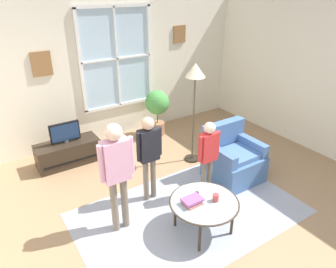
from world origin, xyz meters
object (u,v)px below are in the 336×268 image
Objects in this scene: armchair at (232,159)px; floor_lamp at (195,81)px; potted_plant_by_window at (157,107)px; person_black_shirt at (149,150)px; remote_near_books at (198,195)px; person_red_shirt at (208,151)px; coffee_table at (204,203)px; book_stack at (192,201)px; cup at (216,198)px; person_pink_shirt at (117,167)px; tv_stand at (68,153)px; television at (65,132)px.

floor_lamp is at bearing 103.18° from armchair.
potted_plant_by_window reaches higher than armchair.
person_black_shirt is 2.13m from potted_plant_by_window.
person_red_shirt is at bearing 40.37° from remote_near_books.
person_red_shirt is (0.49, 0.55, 0.31)m from coffee_table.
person_black_shirt is at bearing -124.25° from potted_plant_by_window.
floor_lamp is at bearing 57.35° from coffee_table.
remote_near_books is (-1.13, -0.56, 0.13)m from armchair.
person_black_shirt is at bearing -154.98° from floor_lamp.
armchair reaches higher than book_stack.
person_red_shirt is at bearing 37.82° from book_stack.
cup reaches higher than remote_near_books.
armchair is 1.43m from book_stack.
book_stack is at bearing -152.20° from remote_near_books.
potted_plant_by_window is at bearing 77.52° from person_red_shirt.
person_red_shirt reaches higher than cup.
armchair is 1.26m from cup.
book_stack is at bearing -112.91° from potted_plant_by_window.
potted_plant_by_window is at bearing 49.02° from person_pink_shirt.
floor_lamp is (1.86, -1.06, 1.23)m from tv_stand.
remote_near_books is (0.15, 0.08, -0.03)m from book_stack.
person_black_shirt is at bearing 95.33° from book_stack.
coffee_table is 0.91× the size of potted_plant_by_window.
television is 2.04× the size of book_stack.
tv_stand is at bearing 150.36° from floor_lamp.
floor_lamp is (0.82, 1.53, 0.94)m from cup.
television reaches higher than coffee_table.
book_stack is (-0.14, 0.05, 0.06)m from coffee_table.
coffee_table is 1.14m from person_pink_shirt.
coffee_table is 0.80m from person_red_shirt.
potted_plant_by_window is at bearing 88.96° from floor_lamp.
cup is at bearing -22.62° from book_stack.
book_stack is 2.57× the size of cup.
person_black_shirt is (0.69, -1.60, 0.59)m from tv_stand.
person_red_shirt is (1.41, -1.98, 0.14)m from television.
book_stack is 0.98m from person_pink_shirt.
remote_near_books is at bearing 89.26° from coffee_table.
tv_stand is at bearing 107.21° from book_stack.
book_stack is (0.77, -2.48, -0.11)m from television.
coffee_table is 0.17m from book_stack.
person_black_shirt reaches higher than remote_near_books.
cup is at bearing -121.31° from person_red_shirt.
coffee_table is 2.02m from floor_lamp.
book_stack reaches higher than coffee_table.
person_black_shirt reaches higher than potted_plant_by_window.
television is 0.34× the size of person_pink_shirt.
tv_stand is 1.19× the size of armchair.
coffee_table is at bearing -35.54° from person_pink_shirt.
person_pink_shirt reaches higher than person_black_shirt.
television is at bearing 109.87° from coffee_table.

